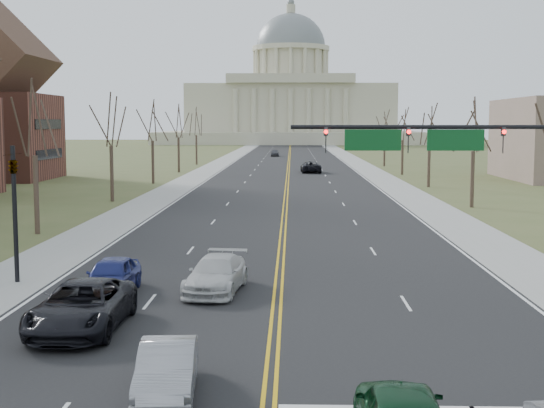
# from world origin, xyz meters

# --- Properties ---
(ground) EXTENTS (600.00, 600.00, 0.00)m
(ground) POSITION_xyz_m (0.00, 0.00, 0.00)
(ground) COLOR #485329
(ground) RESTS_ON ground
(road) EXTENTS (20.00, 380.00, 0.01)m
(road) POSITION_xyz_m (0.00, 110.00, 0.01)
(road) COLOR black
(road) RESTS_ON ground
(cross_road) EXTENTS (120.00, 14.00, 0.01)m
(cross_road) POSITION_xyz_m (0.00, 6.00, 0.01)
(cross_road) COLOR black
(cross_road) RESTS_ON ground
(sidewalk_left) EXTENTS (4.00, 380.00, 0.03)m
(sidewalk_left) POSITION_xyz_m (-12.00, 110.00, 0.01)
(sidewalk_left) COLOR gray
(sidewalk_left) RESTS_ON ground
(sidewalk_right) EXTENTS (4.00, 380.00, 0.03)m
(sidewalk_right) POSITION_xyz_m (12.00, 110.00, 0.01)
(sidewalk_right) COLOR gray
(sidewalk_right) RESTS_ON ground
(center_line) EXTENTS (0.42, 380.00, 0.01)m
(center_line) POSITION_xyz_m (0.00, 110.00, 0.01)
(center_line) COLOR gold
(center_line) RESTS_ON road
(edge_line_left) EXTENTS (0.15, 380.00, 0.01)m
(edge_line_left) POSITION_xyz_m (-9.80, 110.00, 0.01)
(edge_line_left) COLOR silver
(edge_line_left) RESTS_ON road
(edge_line_right) EXTENTS (0.15, 380.00, 0.01)m
(edge_line_right) POSITION_xyz_m (9.80, 110.00, 0.01)
(edge_line_right) COLOR silver
(edge_line_right) RESTS_ON road
(capitol) EXTENTS (90.00, 60.00, 50.00)m
(capitol) POSITION_xyz_m (0.00, 249.91, 14.20)
(capitol) COLOR #BBB69C
(capitol) RESTS_ON ground
(signal_mast) EXTENTS (12.12, 0.44, 7.20)m
(signal_mast) POSITION_xyz_m (7.45, 13.50, 5.76)
(signal_mast) COLOR black
(signal_mast) RESTS_ON ground
(signal_left) EXTENTS (0.32, 0.36, 6.00)m
(signal_left) POSITION_xyz_m (-11.50, 13.50, 3.71)
(signal_left) COLOR black
(signal_left) RESTS_ON ground
(tree_l_0) EXTENTS (3.96, 3.96, 9.00)m
(tree_l_0) POSITION_xyz_m (-15.50, 28.00, 6.94)
(tree_l_0) COLOR #3D2B24
(tree_l_0) RESTS_ON ground
(tree_r_1) EXTENTS (3.74, 3.74, 8.50)m
(tree_r_1) POSITION_xyz_m (15.50, 44.00, 6.55)
(tree_r_1) COLOR #3D2B24
(tree_r_1) RESTS_ON ground
(tree_l_1) EXTENTS (3.96, 3.96, 9.00)m
(tree_l_1) POSITION_xyz_m (-15.50, 48.00, 6.94)
(tree_l_1) COLOR #3D2B24
(tree_l_1) RESTS_ON ground
(tree_r_2) EXTENTS (3.74, 3.74, 8.50)m
(tree_r_2) POSITION_xyz_m (15.50, 64.00, 6.55)
(tree_r_2) COLOR #3D2B24
(tree_r_2) RESTS_ON ground
(tree_l_2) EXTENTS (3.96, 3.96, 9.00)m
(tree_l_2) POSITION_xyz_m (-15.50, 68.00, 6.94)
(tree_l_2) COLOR #3D2B24
(tree_l_2) RESTS_ON ground
(tree_r_3) EXTENTS (3.74, 3.74, 8.50)m
(tree_r_3) POSITION_xyz_m (15.50, 84.00, 6.55)
(tree_r_3) COLOR #3D2B24
(tree_r_3) RESTS_ON ground
(tree_l_3) EXTENTS (3.96, 3.96, 9.00)m
(tree_l_3) POSITION_xyz_m (-15.50, 88.00, 6.94)
(tree_l_3) COLOR #3D2B24
(tree_l_3) RESTS_ON ground
(tree_r_4) EXTENTS (3.74, 3.74, 8.50)m
(tree_r_4) POSITION_xyz_m (15.50, 104.00, 6.55)
(tree_r_4) COLOR #3D2B24
(tree_r_4) RESTS_ON ground
(tree_l_4) EXTENTS (3.96, 3.96, 9.00)m
(tree_l_4) POSITION_xyz_m (-15.50, 108.00, 6.94)
(tree_l_4) COLOR #3D2B24
(tree_l_4) RESTS_ON ground
(car_sb_inner_lead) EXTENTS (1.76, 4.20, 1.35)m
(car_sb_inner_lead) POSITION_xyz_m (-2.62, -0.17, 0.69)
(car_sb_inner_lead) COLOR gray
(car_sb_inner_lead) RESTS_ON road
(car_sb_outer_lead) EXTENTS (2.77, 5.92, 1.64)m
(car_sb_outer_lead) POSITION_xyz_m (-6.50, 5.86, 0.83)
(car_sb_outer_lead) COLOR black
(car_sb_outer_lead) RESTS_ON road
(car_sb_inner_second) EXTENTS (2.62, 5.26, 1.47)m
(car_sb_inner_second) POSITION_xyz_m (-2.55, 11.82, 0.75)
(car_sb_inner_second) COLOR silver
(car_sb_inner_second) RESTS_ON road
(car_sb_outer_second) EXTENTS (1.91, 4.45, 1.50)m
(car_sb_outer_second) POSITION_xyz_m (-6.80, 11.36, 0.76)
(car_sb_outer_second) COLOR navy
(car_sb_outer_second) RESTS_ON road
(car_far_nb) EXTENTS (2.94, 5.93, 1.62)m
(car_far_nb) POSITION_xyz_m (3.21, 87.85, 0.82)
(car_far_nb) COLOR black
(car_far_nb) RESTS_ON road
(car_far_sb) EXTENTS (1.86, 4.37, 1.47)m
(car_far_sb) POSITION_xyz_m (-3.07, 140.34, 0.75)
(car_far_sb) COLOR #4A4B51
(car_far_sb) RESTS_ON road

